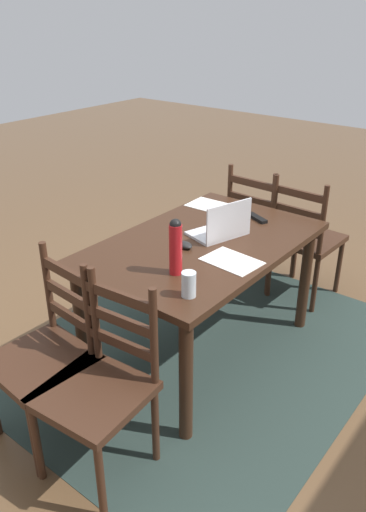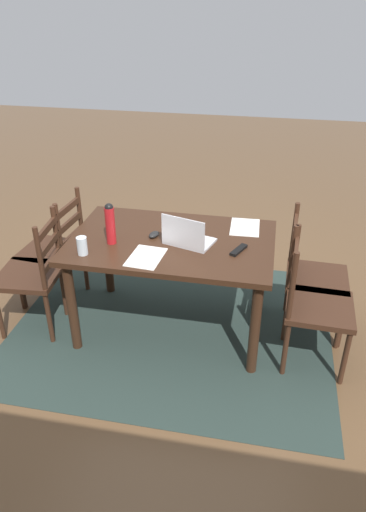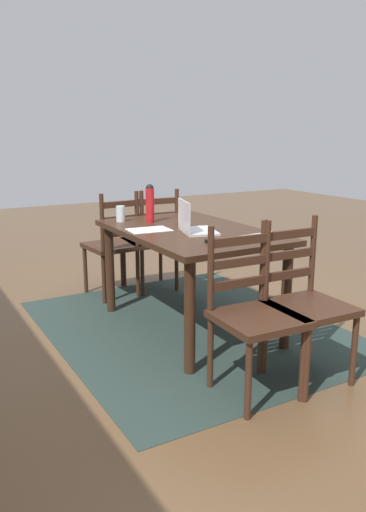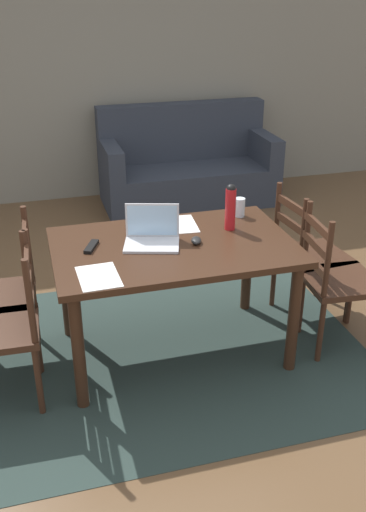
{
  "view_description": "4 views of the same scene",
  "coord_description": "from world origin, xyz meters",
  "px_view_note": "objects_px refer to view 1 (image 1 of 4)",
  "views": [
    {
      "loc": [
        2.14,
        1.55,
        1.98
      ],
      "look_at": [
        0.1,
        -0.06,
        0.68
      ],
      "focal_mm": 35.51,
      "sensor_mm": 36.0,
      "label": 1
    },
    {
      "loc": [
        -0.65,
        2.85,
        2.3
      ],
      "look_at": [
        -0.05,
        -0.14,
        0.55
      ],
      "focal_mm": 33.01,
      "sensor_mm": 36.0,
      "label": 2
    },
    {
      "loc": [
        -3.09,
        1.83,
        1.44
      ],
      "look_at": [
        0.05,
        0.03,
        0.55
      ],
      "focal_mm": 35.45,
      "sensor_mm": 36.0,
      "label": 3
    },
    {
      "loc": [
        -0.79,
        -3.01,
        2.19
      ],
      "look_at": [
        0.04,
        -0.08,
        0.71
      ],
      "focal_mm": 40.47,
      "sensor_mm": 36.0,
      "label": 4
    }
  ],
  "objects_px": {
    "dining_table": "(202,257)",
    "chair_right_far": "(100,387)",
    "chair_right_near": "(48,356)",
    "chair_left_near": "(261,227)",
    "laptop": "(222,228)",
    "drinking_glass": "(189,284)",
    "tv_remote": "(257,218)",
    "chair_left_far": "(305,239)",
    "computer_mouse": "(185,245)",
    "water_bottle": "(176,246)"
  },
  "relations": [
    {
      "from": "dining_table",
      "to": "chair_right_far",
      "type": "height_order",
      "value": "chair_right_far"
    },
    {
      "from": "chair_right_near",
      "to": "chair_left_near",
      "type": "height_order",
      "value": "same"
    },
    {
      "from": "chair_left_near",
      "to": "chair_right_far",
      "type": "height_order",
      "value": "same"
    },
    {
      "from": "laptop",
      "to": "drinking_glass",
      "type": "bearing_deg",
      "value": 21.81
    },
    {
      "from": "drinking_glass",
      "to": "chair_right_far",
      "type": "bearing_deg",
      "value": -15.82
    },
    {
      "from": "tv_remote",
      "to": "dining_table",
      "type": "bearing_deg",
      "value": -164.8
    },
    {
      "from": "drinking_glass",
      "to": "chair_right_near",
      "type": "bearing_deg",
      "value": -46.27
    },
    {
      "from": "chair_left_far",
      "to": "computer_mouse",
      "type": "height_order",
      "value": "chair_left_far"
    },
    {
      "from": "chair_left_near",
      "to": "computer_mouse",
      "type": "height_order",
      "value": "chair_left_near"
    },
    {
      "from": "chair_right_far",
      "to": "laptop",
      "type": "distance_m",
      "value": 1.19
    },
    {
      "from": "chair_left_far",
      "to": "tv_remote",
      "type": "xyz_separation_m",
      "value": [
        0.53,
        -0.11,
        0.31
      ]
    },
    {
      "from": "tv_remote",
      "to": "water_bottle",
      "type": "bearing_deg",
      "value": -152.78
    },
    {
      "from": "dining_table",
      "to": "tv_remote",
      "type": "distance_m",
      "value": 0.5
    },
    {
      "from": "chair_right_far",
      "to": "tv_remote",
      "type": "bearing_deg",
      "value": -175.95
    },
    {
      "from": "chair_right_near",
      "to": "dining_table",
      "type": "bearing_deg",
      "value": 169.88
    },
    {
      "from": "water_bottle",
      "to": "dining_table",
      "type": "bearing_deg",
      "value": -162.75
    },
    {
      "from": "chair_right_near",
      "to": "laptop",
      "type": "relative_size",
      "value": 2.57
    },
    {
      "from": "chair_left_near",
      "to": "water_bottle",
      "type": "height_order",
      "value": "water_bottle"
    },
    {
      "from": "laptop",
      "to": "drinking_glass",
      "type": "height_order",
      "value": "laptop"
    },
    {
      "from": "water_bottle",
      "to": "computer_mouse",
      "type": "xyz_separation_m",
      "value": [
        -0.26,
        -0.15,
        -0.14
      ]
    },
    {
      "from": "chair_left_far",
      "to": "drinking_glass",
      "type": "bearing_deg",
      "value": 4.88
    },
    {
      "from": "chair_left_near",
      "to": "laptop",
      "type": "height_order",
      "value": "laptop"
    },
    {
      "from": "tv_remote",
      "to": "chair_right_far",
      "type": "bearing_deg",
      "value": -151.96
    },
    {
      "from": "chair_left_far",
      "to": "chair_right_far",
      "type": "relative_size",
      "value": 1.0
    },
    {
      "from": "chair_left_far",
      "to": "chair_right_near",
      "type": "relative_size",
      "value": 1.0
    },
    {
      "from": "chair_left_far",
      "to": "chair_right_near",
      "type": "distance_m",
      "value": 2.04
    },
    {
      "from": "chair_right_far",
      "to": "drinking_glass",
      "type": "xyz_separation_m",
      "value": [
        -0.47,
        0.13,
        0.36
      ]
    },
    {
      "from": "chair_right_far",
      "to": "dining_table",
      "type": "bearing_deg",
      "value": -169.89
    },
    {
      "from": "laptop",
      "to": "dining_table",
      "type": "bearing_deg",
      "value": -23.02
    },
    {
      "from": "drinking_glass",
      "to": "tv_remote",
      "type": "relative_size",
      "value": 0.73
    },
    {
      "from": "dining_table",
      "to": "laptop",
      "type": "distance_m",
      "value": 0.2
    },
    {
      "from": "chair_left_far",
      "to": "chair_right_far",
      "type": "distance_m",
      "value": 2.01
    },
    {
      "from": "chair_left_far",
      "to": "chair_left_near",
      "type": "xyz_separation_m",
      "value": [
        0.0,
        -0.36,
        0.0
      ]
    },
    {
      "from": "dining_table",
      "to": "chair_left_far",
      "type": "xyz_separation_m",
      "value": [
        -1.0,
        0.18,
        -0.2
      ]
    },
    {
      "from": "chair_left_near",
      "to": "drinking_glass",
      "type": "xyz_separation_m",
      "value": [
        1.54,
        0.5,
        0.36
      ]
    },
    {
      "from": "chair_right_near",
      "to": "chair_right_far",
      "type": "height_order",
      "value": "same"
    },
    {
      "from": "chair_left_near",
      "to": "drinking_glass",
      "type": "bearing_deg",
      "value": 17.88
    },
    {
      "from": "chair_right_near",
      "to": "water_bottle",
      "type": "relative_size",
      "value": 3.22
    },
    {
      "from": "chair_left_near",
      "to": "computer_mouse",
      "type": "xyz_separation_m",
      "value": [
        1.14,
        0.16,
        0.31
      ]
    },
    {
      "from": "chair_left_far",
      "to": "chair_left_near",
      "type": "height_order",
      "value": "same"
    },
    {
      "from": "computer_mouse",
      "to": "laptop",
      "type": "bearing_deg",
      "value": 179.68
    },
    {
      "from": "chair_right_far",
      "to": "tv_remote",
      "type": "relative_size",
      "value": 5.59
    },
    {
      "from": "computer_mouse",
      "to": "chair_left_near",
      "type": "bearing_deg",
      "value": -155.91
    },
    {
      "from": "drinking_glass",
      "to": "laptop",
      "type": "bearing_deg",
      "value": -158.19
    },
    {
      "from": "chair_right_near",
      "to": "laptop",
      "type": "height_order",
      "value": "laptop"
    },
    {
      "from": "dining_table",
      "to": "water_bottle",
      "type": "xyz_separation_m",
      "value": [
        0.4,
        0.12,
        0.25
      ]
    },
    {
      "from": "dining_table",
      "to": "computer_mouse",
      "type": "relative_size",
      "value": 14.32
    },
    {
      "from": "dining_table",
      "to": "chair_right_near",
      "type": "relative_size",
      "value": 1.51
    },
    {
      "from": "drinking_glass",
      "to": "computer_mouse",
      "type": "xyz_separation_m",
      "value": [
        -0.4,
        -0.34,
        -0.04
      ]
    },
    {
      "from": "chair_left_near",
      "to": "chair_right_far",
      "type": "relative_size",
      "value": 1.0
    }
  ]
}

